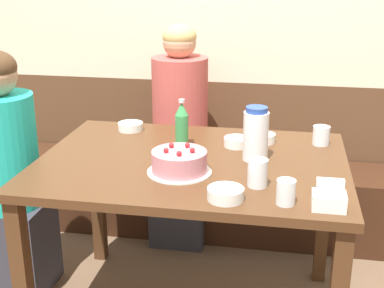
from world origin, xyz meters
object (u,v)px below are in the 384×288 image
bowl_soup_white (264,138)px  person_pale_blue_shirt (7,183)px  bowl_side_dish (237,142)px  glass_shot_small (286,192)px  napkin_holder (329,198)px  person_teal_shirt (180,145)px  bench_seat (217,198)px  bowl_rice_small (131,126)px  soju_bottle (182,125)px  glass_tumbler_short (258,173)px  bowl_sauce_shallow (226,194)px  glass_water_tall (321,135)px  birthday_cake (179,162)px  water_pitcher (256,134)px

bowl_soup_white → person_pale_blue_shirt: 1.20m
bowl_side_dish → glass_shot_small: glass_shot_small is taller
napkin_holder → person_teal_shirt: person_teal_shirt is taller
bench_seat → bowl_rice_small: (-0.36, -0.49, 0.57)m
napkin_holder → person_teal_shirt: 1.33m
napkin_holder → bowl_side_dish: (-0.36, 0.57, -0.02)m
soju_bottle → glass_tumbler_short: size_ratio=2.09×
bowl_sauce_shallow → glass_water_tall: size_ratio=1.50×
glass_water_tall → glass_shot_small: (-0.14, -0.65, 0.00)m
bench_seat → bowl_sauce_shallow: (0.18, -1.19, 0.57)m
birthday_cake → water_pitcher: water_pitcher is taller
soju_bottle → bowl_soup_white: (0.35, 0.13, -0.08)m
water_pitcher → person_pale_blue_shirt: size_ratio=0.19×
birthday_cake → bowl_soup_white: size_ratio=2.42×
glass_shot_small → water_pitcher: bearing=107.7°
bowl_rice_small → glass_water_tall: glass_water_tall is taller
bench_seat → bowl_side_dish: bowl_side_dish is taller
bowl_rice_small → glass_water_tall: bearing=-3.5°
bowl_soup_white → bowl_sauce_shallow: 0.64m
soju_bottle → bowl_side_dish: (0.23, 0.05, -0.08)m
bowl_side_dish → bowl_sauce_shallow: bowl_sauce_shallow is taller
birthday_cake → bowl_sauce_shallow: (0.20, -0.21, -0.02)m
bowl_sauce_shallow → glass_water_tall: bearing=61.9°
birthday_cake → bowl_soup_white: 0.52m
bowl_rice_small → napkin_holder: bearing=-38.9°
bowl_sauce_shallow → person_teal_shirt: (-0.38, 1.08, -0.22)m
glass_tumbler_short → person_pale_blue_shirt: size_ratio=0.09×
bowl_side_dish → person_teal_shirt: size_ratio=0.09×
soju_bottle → bowl_sauce_shallow: (0.25, -0.51, -0.08)m
napkin_holder → bowl_sauce_shallow: bearing=178.1°
napkin_holder → glass_shot_small: size_ratio=1.27×
bench_seat → birthday_cake: (-0.02, -0.98, 0.59)m
water_pitcher → bowl_rice_small: bearing=154.4°
person_teal_shirt → napkin_holder: bearing=33.4°
glass_water_tall → person_pale_blue_shirt: (-1.42, -0.21, -0.25)m
birthday_cake → water_pitcher: size_ratio=1.12×
bench_seat → bowl_rice_small: size_ratio=23.42×
glass_tumbler_short → person_teal_shirt: 1.09m
person_teal_shirt → bowl_sauce_shallow: bearing=19.3°
bench_seat → bowl_sauce_shallow: size_ratio=22.17×
glass_water_tall → glass_tumbler_short: glass_tumbler_short is taller
soju_bottle → glass_tumbler_short: bearing=-46.6°
birthday_cake → soju_bottle: (-0.05, 0.30, 0.06)m
bench_seat → person_teal_shirt: bearing=-151.4°
bowl_rice_small → glass_tumbler_short: size_ratio=1.16×
bowl_rice_small → bowl_side_dish: bowl_side_dish is taller
bowl_soup_white → bowl_sauce_shallow: size_ratio=0.82×
napkin_holder → bowl_side_dish: 0.67m
birthday_cake → bowl_rice_small: size_ratio=2.09×
glass_tumbler_short → person_pale_blue_shirt: 1.23m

